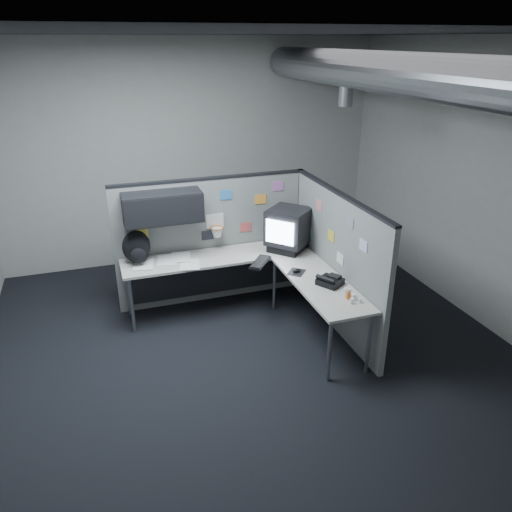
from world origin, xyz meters
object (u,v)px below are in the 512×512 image
object	(u,v)px
desk	(244,271)
phone	(330,281)
backpack	(137,247)
keyboard	(260,262)
monitor	(288,229)

from	to	relation	value
desk	phone	size ratio (longest dim) A/B	7.19
desk	backpack	bearing A→B (deg)	161.98
keyboard	phone	size ratio (longest dim) A/B	1.28
phone	backpack	size ratio (longest dim) A/B	0.81
backpack	monitor	bearing A→B (deg)	13.57
monitor	phone	world-z (taller)	monitor
keyboard	backpack	distance (m)	1.45
monitor	desk	bearing A→B (deg)	-160.60
phone	keyboard	bearing A→B (deg)	103.67
phone	backpack	xyz separation A→B (m)	(-1.89, 1.24, 0.15)
keyboard	desk	bearing A→B (deg)	141.34
desk	monitor	size ratio (longest dim) A/B	3.55
phone	backpack	distance (m)	2.26
keyboard	phone	distance (m)	0.92
monitor	phone	distance (m)	1.08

